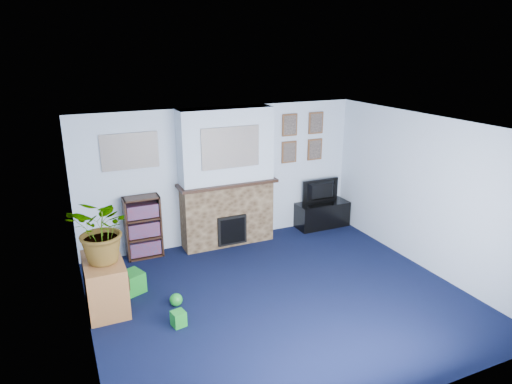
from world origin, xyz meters
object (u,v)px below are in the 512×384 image
bookshelf (143,228)px  sideboard (105,284)px  tv_stand (322,215)px  television (323,191)px

bookshelf → sideboard: bookshelf is taller
tv_stand → sideboard: size_ratio=1.14×
bookshelf → sideboard: size_ratio=1.18×
sideboard → tv_stand: bearing=17.0°
television → sideboard: size_ratio=0.86×
television → sideboard: 4.40m
television → tv_stand: bearing=89.7°
bookshelf → tv_stand: bearing=-1.3°
television → bookshelf: 3.42m
television → sideboard: (-4.19, -1.30, -0.36)m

